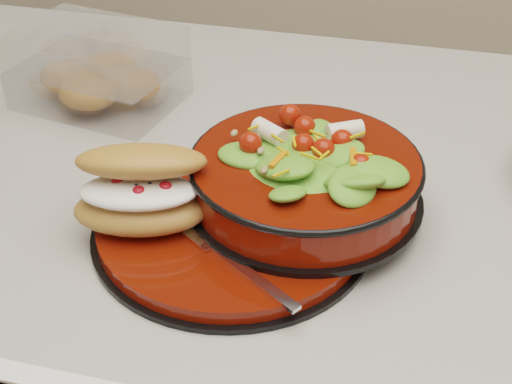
% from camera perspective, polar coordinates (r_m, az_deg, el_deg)
% --- Properties ---
extents(dinner_plate, '(0.28, 0.28, 0.02)m').
position_cam_1_polar(dinner_plate, '(0.71, -1.90, -2.66)').
color(dinner_plate, black).
rests_on(dinner_plate, island_counter).
extents(salad_bowl, '(0.24, 0.24, 0.10)m').
position_cam_1_polar(salad_bowl, '(0.71, 3.97, 1.78)').
color(salad_bowl, black).
rests_on(salad_bowl, dinner_plate).
extents(croissant, '(0.14, 0.11, 0.08)m').
position_cam_1_polar(croissant, '(0.69, -9.17, 0.18)').
color(croissant, '#BF7A3A').
rests_on(croissant, dinner_plate).
extents(fork, '(0.13, 0.09, 0.00)m').
position_cam_1_polar(fork, '(0.65, -1.62, -5.78)').
color(fork, silver).
rests_on(fork, dinner_plate).
extents(pastry_box, '(0.22, 0.18, 0.09)m').
position_cam_1_polar(pastry_box, '(0.96, -12.50, 9.45)').
color(pastry_box, white).
rests_on(pastry_box, island_counter).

